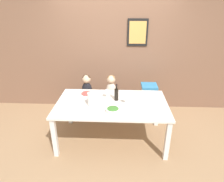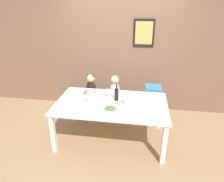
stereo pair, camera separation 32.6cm
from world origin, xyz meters
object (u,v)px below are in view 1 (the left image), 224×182
chair_far_left (88,100)px  dinner_plate_back_left (87,93)px  salad_bowl_large (113,110)px  wine_bottle (116,94)px  dinner_plate_front_left (75,108)px  person_child_left (87,85)px  dinner_plate_back_right (143,97)px  chair_far_center (111,101)px  chair_right_highchair (149,93)px  wine_glass_near (126,97)px  wine_glass_far (107,91)px  person_child_center (111,85)px  paper_towel_roll (91,99)px

chair_far_left → dinner_plate_back_left: bearing=-79.4°
salad_bowl_large → dinner_plate_back_left: (-0.50, 0.64, -0.03)m
wine_bottle → dinner_plate_front_left: 0.73m
salad_bowl_large → wine_bottle: bearing=83.9°
person_child_left → dinner_plate_back_right: size_ratio=2.24×
wine_bottle → dinner_plate_front_left: wine_bottle is taller
chair_far_center → chair_right_highchair: chair_right_highchair is taller
person_child_left → dinner_plate_back_right: bearing=-27.3°
chair_right_highchair → wine_glass_near: (-0.49, -0.79, 0.28)m
chair_far_center → wine_bottle: bearing=-79.5°
dinner_plate_back_right → wine_glass_far: bearing=-177.9°
person_child_left → dinner_plate_back_right: 1.22m
chair_far_center → dinner_plate_front_left: 1.19m
wine_glass_far → wine_bottle: bearing=-26.8°
dinner_plate_back_right → dinner_plate_back_left: bearing=172.9°
person_child_center → wine_glass_far: 0.60m
person_child_center → dinner_plate_front_left: (-0.52, -1.01, 0.01)m
wine_bottle → wine_glass_near: (0.16, -0.12, 0.01)m
person_child_center → dinner_plate_back_left: size_ratio=2.24×
chair_far_left → chair_far_center: same height
wine_glass_near → wine_glass_far: size_ratio=1.00×
chair_far_center → chair_far_left: bearing=180.0°
dinner_plate_back_right → wine_glass_near: bearing=-141.9°
chair_right_highchair → wine_bottle: 0.97m
chair_right_highchair → dinner_plate_back_right: (-0.19, -0.56, 0.17)m
chair_far_left → dinner_plate_back_left: (0.08, -0.43, 0.36)m
wine_bottle → dinner_plate_back_right: (0.46, 0.11, -0.11)m
wine_glass_near → dinner_plate_front_left: (-0.80, -0.22, -0.11)m
chair_right_highchair → chair_far_center: bearing=180.0°
dinner_plate_back_right → wine_bottle: bearing=-166.6°
person_child_center → wine_glass_near: (0.29, -0.79, 0.12)m
chair_far_left → paper_towel_roll: (0.22, -0.87, 0.47)m
wine_glass_near → wine_glass_far: 0.39m
wine_glass_far → chair_far_left: bearing=128.0°
person_child_center → dinner_plate_front_left: bearing=-117.2°
person_child_left → wine_glass_far: person_child_left is taller
chair_far_left → dinner_plate_front_left: size_ratio=2.04×
chair_far_center → salad_bowl_large: salad_bowl_large is taller
wine_glass_near → dinner_plate_back_right: bearing=38.1°
wine_glass_far → dinner_plate_back_right: bearing=2.1°
chair_right_highchair → dinner_plate_back_left: (-1.19, -0.43, 0.17)m
wine_glass_near → dinner_plate_back_right: size_ratio=0.77×
paper_towel_roll → dinner_plate_front_left: bearing=-151.3°
wine_bottle → wine_glass_far: bearing=153.2°
wine_glass_far → dinner_plate_back_right: size_ratio=0.77×
person_child_center → dinner_plate_back_right: size_ratio=2.24×
wine_bottle → paper_towel_roll: bearing=-152.5°
chair_far_left → wine_bottle: wine_bottle is taller
paper_towel_roll → chair_far_center: bearing=72.4°
paper_towel_roll → dinner_plate_back_left: (-0.14, 0.44, -0.10)m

